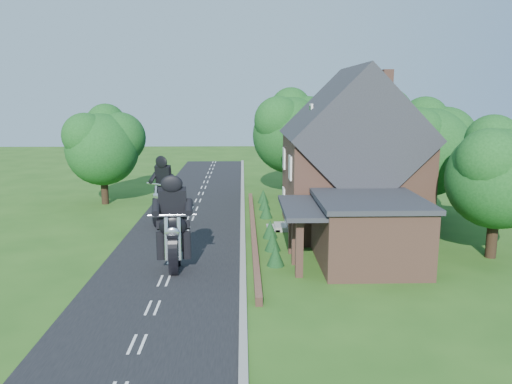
{
  "coord_description": "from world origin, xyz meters",
  "views": [
    {
      "loc": [
        3.66,
        -24.96,
        8.42
      ],
      "look_at": [
        4.45,
        4.13,
        2.8
      ],
      "focal_mm": 35.0,
      "sensor_mm": 36.0,
      "label": 1
    }
  ],
  "objects_px": {
    "motorcycle_lead": "(174,257)",
    "motorcycle_follow": "(165,216)",
    "annex": "(366,230)",
    "house": "(351,162)",
    "garden_wall": "(253,230)"
  },
  "relations": [
    {
      "from": "annex",
      "to": "motorcycle_lead",
      "type": "relative_size",
      "value": 4.6
    },
    {
      "from": "garden_wall",
      "to": "annex",
      "type": "height_order",
      "value": "annex"
    },
    {
      "from": "annex",
      "to": "motorcycle_lead",
      "type": "bearing_deg",
      "value": -174.82
    },
    {
      "from": "motorcycle_lead",
      "to": "motorcycle_follow",
      "type": "height_order",
      "value": "motorcycle_lead"
    },
    {
      "from": "garden_wall",
      "to": "house",
      "type": "height_order",
      "value": "house"
    },
    {
      "from": "house",
      "to": "motorcycle_lead",
      "type": "distance_m",
      "value": 13.25
    },
    {
      "from": "motorcycle_lead",
      "to": "motorcycle_follow",
      "type": "distance_m",
      "value": 8.81
    },
    {
      "from": "house",
      "to": "annex",
      "type": "relative_size",
      "value": 1.45
    },
    {
      "from": "garden_wall",
      "to": "motorcycle_follow",
      "type": "height_order",
      "value": "motorcycle_follow"
    },
    {
      "from": "garden_wall",
      "to": "motorcycle_lead",
      "type": "distance_m",
      "value": 7.78
    },
    {
      "from": "annex",
      "to": "motorcycle_follow",
      "type": "bearing_deg",
      "value": 145.54
    },
    {
      "from": "house",
      "to": "motorcycle_lead",
      "type": "height_order",
      "value": "house"
    },
    {
      "from": "motorcycle_follow",
      "to": "motorcycle_lead",
      "type": "bearing_deg",
      "value": 137.72
    },
    {
      "from": "motorcycle_lead",
      "to": "motorcycle_follow",
      "type": "xyz_separation_m",
      "value": [
        -1.75,
        8.63,
        -0.02
      ]
    },
    {
      "from": "motorcycle_lead",
      "to": "motorcycle_follow",
      "type": "bearing_deg",
      "value": -82.34
    }
  ]
}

